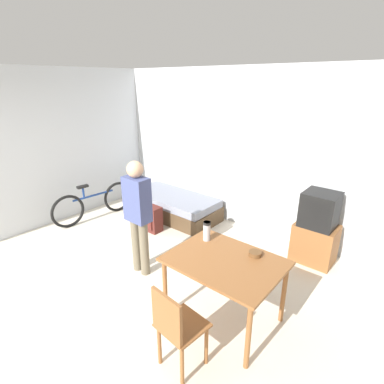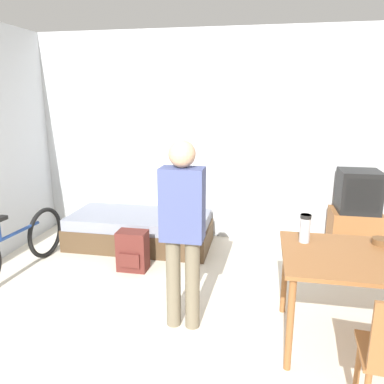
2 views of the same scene
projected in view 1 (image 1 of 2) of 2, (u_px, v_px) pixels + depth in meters
The scene contains 12 objects.
ground_plane at pixel (52, 316), 3.34m from camera, with size 20.00×20.00×0.00m, color beige.
wall_back at pixel (225, 148), 5.29m from camera, with size 5.56×0.06×2.70m.
wall_left at pixel (67, 146), 5.45m from camera, with size 0.06×4.33×2.70m.
daybed at pixel (173, 205), 5.78m from camera, with size 1.80×0.84×0.42m.
tv at pixel (317, 230), 4.22m from camera, with size 0.56×0.45×1.05m.
dining_table at pixel (225, 267), 3.10m from camera, with size 1.15×0.86×0.75m.
wooden_chair at pixel (176, 326), 2.57m from camera, with size 0.42×0.42×0.86m.
bicycle at pixel (94, 203), 5.61m from camera, with size 0.20×1.61×0.71m.
person_standing at pixel (138, 211), 3.83m from camera, with size 0.34×0.21×1.57m.
thermos_flask at pixel (207, 230), 3.41m from camera, with size 0.09×0.09×0.23m.
mate_bowl at pixel (255, 254), 3.13m from camera, with size 0.13×0.13×0.05m.
backpack at pixel (152, 219), 5.18m from camera, with size 0.33×0.24×0.45m.
Camera 1 is at (2.90, -1.03, 2.47)m, focal length 28.00 mm.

